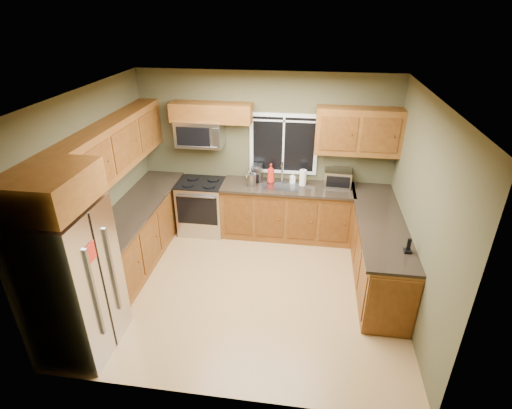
% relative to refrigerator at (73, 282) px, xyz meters
% --- Properties ---
extents(floor, '(4.20, 4.20, 0.00)m').
position_rel_refrigerator_xyz_m(floor, '(1.74, 1.30, -0.90)').
color(floor, '#A07746').
rests_on(floor, ground).
extents(ceiling, '(4.20, 4.20, 0.00)m').
position_rel_refrigerator_xyz_m(ceiling, '(1.74, 1.30, 1.80)').
color(ceiling, white).
rests_on(ceiling, back_wall).
extents(back_wall, '(4.20, 0.00, 4.20)m').
position_rel_refrigerator_xyz_m(back_wall, '(1.74, 3.10, 0.45)').
color(back_wall, '#4B482D').
rests_on(back_wall, ground).
extents(front_wall, '(4.20, 0.00, 4.20)m').
position_rel_refrigerator_xyz_m(front_wall, '(1.74, -0.50, 0.45)').
color(front_wall, '#4B482D').
rests_on(front_wall, ground).
extents(left_wall, '(0.00, 3.60, 3.60)m').
position_rel_refrigerator_xyz_m(left_wall, '(-0.36, 1.30, 0.45)').
color(left_wall, '#4B482D').
rests_on(left_wall, ground).
extents(right_wall, '(0.00, 3.60, 3.60)m').
position_rel_refrigerator_xyz_m(right_wall, '(3.84, 1.30, 0.45)').
color(right_wall, '#4B482D').
rests_on(right_wall, ground).
extents(window, '(1.12, 0.03, 1.02)m').
position_rel_refrigerator_xyz_m(window, '(2.04, 3.08, 0.65)').
color(window, white).
rests_on(window, back_wall).
extents(base_cabinets_left, '(0.60, 2.65, 0.90)m').
position_rel_refrigerator_xyz_m(base_cabinets_left, '(-0.06, 1.78, -0.45)').
color(base_cabinets_left, brown).
rests_on(base_cabinets_left, ground).
extents(countertop_left, '(0.65, 2.65, 0.04)m').
position_rel_refrigerator_xyz_m(countertop_left, '(-0.04, 1.78, 0.02)').
color(countertop_left, black).
rests_on(countertop_left, base_cabinets_left).
extents(base_cabinets_back, '(2.17, 0.60, 0.90)m').
position_rel_refrigerator_xyz_m(base_cabinets_back, '(2.15, 2.80, -0.45)').
color(base_cabinets_back, brown).
rests_on(base_cabinets_back, ground).
extents(countertop_back, '(2.17, 0.65, 0.04)m').
position_rel_refrigerator_xyz_m(countertop_back, '(2.15, 2.78, 0.02)').
color(countertop_back, black).
rests_on(countertop_back, base_cabinets_back).
extents(base_cabinets_peninsula, '(0.60, 2.52, 0.90)m').
position_rel_refrigerator_xyz_m(base_cabinets_peninsula, '(3.54, 1.84, -0.45)').
color(base_cabinets_peninsula, brown).
rests_on(base_cabinets_peninsula, ground).
extents(countertop_peninsula, '(0.65, 2.50, 0.04)m').
position_rel_refrigerator_xyz_m(countertop_peninsula, '(3.51, 1.85, 0.02)').
color(countertop_peninsula, black).
rests_on(countertop_peninsula, base_cabinets_peninsula).
extents(upper_cabinets_left, '(0.33, 2.65, 0.72)m').
position_rel_refrigerator_xyz_m(upper_cabinets_left, '(-0.20, 1.78, 0.96)').
color(upper_cabinets_left, brown).
rests_on(upper_cabinets_left, left_wall).
extents(upper_cabinets_back_left, '(1.30, 0.33, 0.30)m').
position_rel_refrigerator_xyz_m(upper_cabinets_back_left, '(0.89, 2.94, 1.17)').
color(upper_cabinets_back_left, brown).
rests_on(upper_cabinets_back_left, back_wall).
extents(upper_cabinets_back_right, '(1.30, 0.33, 0.72)m').
position_rel_refrigerator_xyz_m(upper_cabinets_back_right, '(3.19, 2.94, 0.96)').
color(upper_cabinets_back_right, brown).
rests_on(upper_cabinets_back_right, back_wall).
extents(upper_cabinet_over_fridge, '(0.72, 0.90, 0.38)m').
position_rel_refrigerator_xyz_m(upper_cabinet_over_fridge, '(-0.00, 0.00, 1.13)').
color(upper_cabinet_over_fridge, brown).
rests_on(upper_cabinet_over_fridge, left_wall).
extents(refrigerator, '(0.74, 0.90, 1.80)m').
position_rel_refrigerator_xyz_m(refrigerator, '(0.00, 0.00, 0.00)').
color(refrigerator, '#B7B7BC').
rests_on(refrigerator, ground).
extents(range, '(0.76, 0.69, 0.94)m').
position_rel_refrigerator_xyz_m(range, '(0.69, 2.77, -0.43)').
color(range, '#B7B7BC').
rests_on(range, ground).
extents(microwave, '(0.76, 0.41, 0.42)m').
position_rel_refrigerator_xyz_m(microwave, '(0.69, 2.91, 0.83)').
color(microwave, '#B7B7BC').
rests_on(microwave, back_wall).
extents(sink, '(0.60, 0.42, 0.36)m').
position_rel_refrigerator_xyz_m(sink, '(2.04, 2.79, 0.05)').
color(sink, slate).
rests_on(sink, countertop_back).
extents(toaster_oven, '(0.45, 0.36, 0.27)m').
position_rel_refrigerator_xyz_m(toaster_oven, '(2.95, 2.92, 0.18)').
color(toaster_oven, '#B7B7BC').
rests_on(toaster_oven, countertop_back).
extents(coffee_maker, '(0.17, 0.23, 0.28)m').
position_rel_refrigerator_xyz_m(coffee_maker, '(1.62, 2.93, 0.17)').
color(coffee_maker, slate).
rests_on(coffee_maker, countertop_back).
extents(kettle, '(0.15, 0.15, 0.26)m').
position_rel_refrigerator_xyz_m(kettle, '(1.57, 2.70, 0.16)').
color(kettle, '#B7B7BC').
rests_on(kettle, countertop_back).
extents(paper_towel_roll, '(0.14, 0.14, 0.29)m').
position_rel_refrigerator_xyz_m(paper_towel_roll, '(2.39, 2.86, 0.17)').
color(paper_towel_roll, white).
rests_on(paper_towel_roll, countertop_back).
extents(soap_bottle_a, '(0.14, 0.14, 0.33)m').
position_rel_refrigerator_xyz_m(soap_bottle_a, '(1.86, 2.90, 0.20)').
color(soap_bottle_a, red).
rests_on(soap_bottle_a, countertop_back).
extents(soap_bottle_b, '(0.10, 0.10, 0.18)m').
position_rel_refrigerator_xyz_m(soap_bottle_b, '(2.22, 2.92, 0.13)').
color(soap_bottle_b, white).
rests_on(soap_bottle_b, countertop_back).
extents(soap_bottle_c, '(0.13, 0.13, 0.15)m').
position_rel_refrigerator_xyz_m(soap_bottle_c, '(1.49, 2.97, 0.12)').
color(soap_bottle_c, white).
rests_on(soap_bottle_c, countertop_back).
extents(cordless_phone, '(0.09, 0.09, 0.19)m').
position_rel_refrigerator_xyz_m(cordless_phone, '(3.72, 1.06, 0.10)').
color(cordless_phone, black).
rests_on(cordless_phone, countertop_peninsula).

